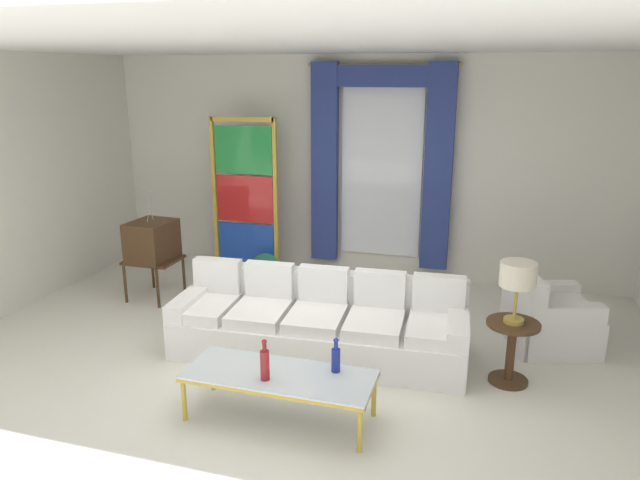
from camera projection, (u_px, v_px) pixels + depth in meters
name	position (u px, v px, depth m)	size (l,w,h in m)	color
ground_plane	(287.00, 367.00, 5.75)	(16.00, 16.00, 0.00)	silver
wall_rear	(361.00, 167.00, 8.16)	(8.00, 0.12, 3.00)	white
wall_left	(8.00, 185.00, 6.91)	(0.12, 7.00, 3.00)	white
ceiling_slab	(311.00, 45.00, 5.66)	(8.00, 7.60, 0.04)	white
curtained_window	(381.00, 152.00, 7.85)	(2.00, 0.17, 2.70)	white
couch_white_long	(320.00, 324.00, 5.99)	(2.97, 1.10, 0.86)	white
coffee_table	(279.00, 377.00, 4.81)	(1.55, 0.59, 0.41)	silver
bottle_blue_decanter	(265.00, 363.00, 4.67)	(0.07, 0.07, 0.35)	maroon
bottle_crystal_tall	(336.00, 358.00, 4.80)	(0.07, 0.07, 0.30)	navy
vintage_tv	(152.00, 242.00, 7.34)	(0.62, 0.63, 1.35)	#472D19
armchair_white	(545.00, 319.00, 6.15)	(1.01, 1.00, 0.80)	white
stained_glass_divider	(245.00, 202.00, 8.07)	(0.95, 0.05, 2.20)	gold
peacock_figurine	(262.00, 271.00, 7.86)	(0.44, 0.60, 0.50)	beige
round_side_table	(511.00, 347.00, 5.39)	(0.48, 0.48, 0.59)	#472D19
table_lamp_brass	(518.00, 277.00, 5.20)	(0.32, 0.32, 0.57)	#B29338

